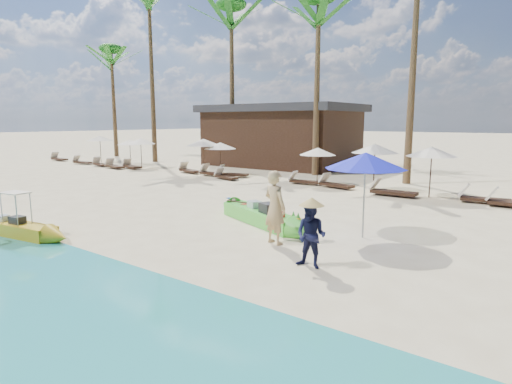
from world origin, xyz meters
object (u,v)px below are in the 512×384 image
Objects in this scene: green_canoe at (260,216)px; yellow_canoe at (14,228)px; tourist at (275,207)px; blue_umbrella at (366,161)px.

yellow_canoe reaches higher than green_canoe.
tourist is 2.79m from blue_umbrella.
yellow_canoe is (-4.74, -5.30, -0.04)m from green_canoe.
green_canoe is 3.77m from blue_umbrella.
green_canoe is 1.12× the size of yellow_canoe.
tourist is (6.36, 3.73, 0.76)m from yellow_canoe.
yellow_canoe is 2.48× the size of tourist.
yellow_canoe is at bearing -144.60° from blue_umbrella.
tourist is 0.82× the size of blue_umbrella.
yellow_canoe is 2.03× the size of blue_umbrella.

